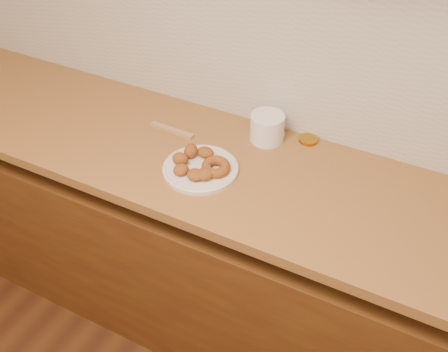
{
  "coord_description": "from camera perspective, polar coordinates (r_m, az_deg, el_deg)",
  "views": [
    {
      "loc": [
        0.32,
        0.43,
        2.03
      ],
      "look_at": [
        -0.28,
        1.59,
        0.93
      ],
      "focal_mm": 42.0,
      "sensor_mm": 36.0,
      "label": 1
    }
  ],
  "objects": [
    {
      "name": "butcher_block",
      "position": [
        1.96,
        -8.32,
        3.65
      ],
      "size": [
        2.3,
        0.62,
        0.04
      ],
      "primitive_type": "cube",
      "color": "#99602A",
      "rests_on": "base_cabinet"
    },
    {
      "name": "fried_dough_chunks",
      "position": [
        1.76,
        -3.37,
        1.45
      ],
      "size": [
        0.17,
        0.18,
        0.05
      ],
      "color": "brown",
      "rests_on": "donut_plate"
    },
    {
      "name": "ring_donut",
      "position": [
        1.74,
        -0.92,
        1.01
      ],
      "size": [
        0.14,
        0.14,
        0.04
      ],
      "primitive_type": "torus",
      "rotation": [
        0.1,
        0.0,
        0.66
      ],
      "color": "brown",
      "rests_on": "donut_plate"
    },
    {
      "name": "brass_jar_lid",
      "position": [
        1.93,
        9.18,
        3.94
      ],
      "size": [
        0.09,
        0.09,
        0.01
      ],
      "primitive_type": "cylinder",
      "rotation": [
        0.0,
        0.0,
        -0.24
      ],
      "color": "#9C6B14",
      "rests_on": "butcher_block"
    },
    {
      "name": "donut_plate",
      "position": [
        1.77,
        -2.57,
        0.76
      ],
      "size": [
        0.26,
        0.26,
        0.01
      ],
      "primitive_type": "cylinder",
      "color": "beige",
      "rests_on": "butcher_block"
    },
    {
      "name": "tub_lid",
      "position": [
        1.95,
        4.75,
        4.67
      ],
      "size": [
        0.17,
        0.17,
        0.01
      ],
      "primitive_type": "cylinder",
      "rotation": [
        0.0,
        0.0,
        0.41
      ],
      "color": "silver",
      "rests_on": "butcher_block"
    },
    {
      "name": "backsplash",
      "position": [
        1.79,
        14.23,
        11.21
      ],
      "size": [
        3.6,
        0.02,
        0.6
      ],
      "primitive_type": "cube",
      "color": "#B9B5A7",
      "rests_on": "wall_back"
    },
    {
      "name": "wall_back",
      "position": [
        1.74,
        15.15,
        15.69
      ],
      "size": [
        4.0,
        0.02,
        2.7
      ],
      "primitive_type": "cube",
      "color": "tan",
      "rests_on": "ground"
    },
    {
      "name": "wooden_utensil",
      "position": [
        1.96,
        -5.68,
        4.97
      ],
      "size": [
        0.18,
        0.03,
        0.01
      ],
      "primitive_type": "cube",
      "rotation": [
        0.0,
        0.0,
        -0.03
      ],
      "color": "#A27B52",
      "rests_on": "butcher_block"
    },
    {
      "name": "plastic_tub",
      "position": [
        1.9,
        4.72,
        5.27
      ],
      "size": [
        0.13,
        0.13,
        0.1
      ],
      "primitive_type": "cylinder",
      "rotation": [
        0.0,
        0.0,
        -0.08
      ],
      "color": "white",
      "rests_on": "butcher_block"
    },
    {
      "name": "base_cabinet",
      "position": [
        2.09,
        8.29,
        -12.27
      ],
      "size": [
        3.6,
        0.6,
        0.77
      ],
      "primitive_type": "cube",
      "color": "#5A3612",
      "rests_on": "floor"
    }
  ]
}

